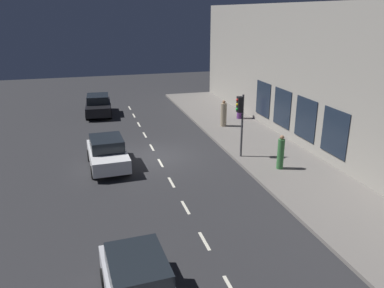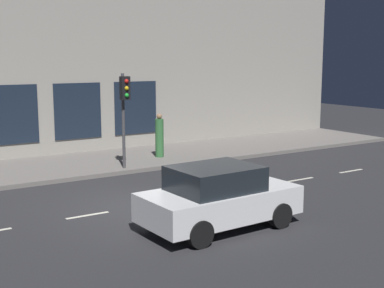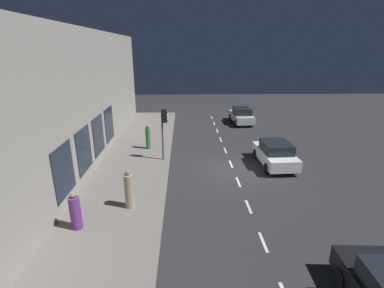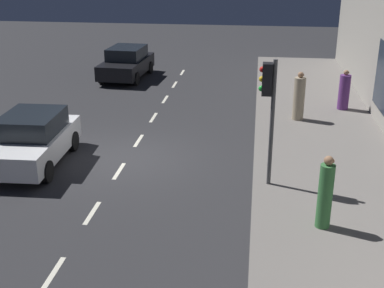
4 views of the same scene
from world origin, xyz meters
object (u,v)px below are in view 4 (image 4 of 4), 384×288
parked_car_0 (127,63)px  pedestrian_2 (325,194)px  traffic_light (268,96)px  parked_car_1 (32,139)px  pedestrian_0 (344,92)px  pedestrian_1 (299,98)px

parked_car_0 → pedestrian_2: size_ratio=2.35×
traffic_light → parked_car_1: size_ratio=0.87×
pedestrian_0 → pedestrian_1: pedestrian_1 is taller
parked_car_1 → pedestrian_0: pedestrian_0 is taller
traffic_light → pedestrian_1: (1.28, 5.87, -1.68)m
pedestrian_1 → pedestrian_2: bearing=9.6°
parked_car_0 → pedestrian_0: (10.10, -4.54, 0.09)m
traffic_light → pedestrian_0: traffic_light is taller
pedestrian_1 → traffic_light: bearing=-3.3°
traffic_light → parked_car_1: 7.36m
parked_car_1 → pedestrian_1: pedestrian_1 is taller
pedestrian_0 → pedestrian_1: (-1.89, -1.58, 0.12)m
parked_car_1 → traffic_light: bearing=171.0°
parked_car_0 → pedestrian_1: size_ratio=2.29×
traffic_light → parked_car_1: (-7.06, 0.85, -1.89)m
parked_car_1 → pedestrian_1: size_ratio=2.19×
parked_car_0 → traffic_light: bearing=123.4°
parked_car_0 → pedestrian_1: bearing=146.7°
pedestrian_0 → pedestrian_2: bearing=-14.5°
traffic_light → parked_car_0: bearing=120.0°
parked_car_1 → pedestrian_2: 8.95m
pedestrian_0 → parked_car_1: bearing=-61.0°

